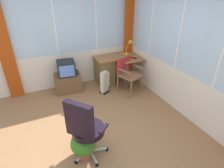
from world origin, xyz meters
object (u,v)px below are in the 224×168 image
at_px(office_chair, 85,127).
at_px(space_heater, 105,82).
at_px(desk, 106,70).
at_px(tv_remote, 134,58).
at_px(tv_on_stand, 68,78).
at_px(desk_lamp, 130,45).
at_px(wooden_armchair, 127,70).
at_px(potted_plant, 84,144).

relative_size(office_chair, space_heater, 1.87).
bearing_deg(desk, tv_remote, -26.48).
bearing_deg(desk, tv_on_stand, 179.72).
xyz_separation_m(desk_lamp, wooden_armchair, (-0.39, -0.56, -0.44)).
xyz_separation_m(office_chair, potted_plant, (-0.02, 0.04, -0.36)).
height_order(desk_lamp, tv_remote, desk_lamp).
distance_m(tv_on_stand, potted_plant, 2.18).
xyz_separation_m(tv_on_stand, space_heater, (0.83, -0.46, -0.07)).
xyz_separation_m(desk_lamp, space_heater, (-0.94, -0.46, -0.71)).
relative_size(desk, space_heater, 2.02).
bearing_deg(desk_lamp, space_heater, -154.01).
height_order(desk, tv_remote, tv_remote).
bearing_deg(wooden_armchair, tv_remote, 34.48).
bearing_deg(tv_remote, space_heater, 167.16).
height_order(tv_on_stand, potted_plant, tv_on_stand).
height_order(desk_lamp, tv_on_stand, desk_lamp).
distance_m(office_chair, space_heater, 2.05).
height_order(tv_remote, space_heater, tv_remote).
bearing_deg(potted_plant, office_chair, -56.30).
distance_m(tv_remote, space_heater, 1.01).
bearing_deg(desk, space_heater, -116.65).
distance_m(tv_remote, office_chair, 2.68).
distance_m(desk_lamp, space_heater, 1.26).
relative_size(tv_remote, tv_on_stand, 0.18).
bearing_deg(office_chair, potted_plant, 123.70).
bearing_deg(desk_lamp, tv_remote, -98.45).
height_order(wooden_armchair, space_heater, wooden_armchair).
bearing_deg(potted_plant, tv_remote, 43.16).
xyz_separation_m(desk, desk_lamp, (0.71, 0.00, 0.61)).
distance_m(desk, potted_plant, 2.52).
bearing_deg(wooden_armchair, space_heater, 168.90).
relative_size(wooden_armchair, space_heater, 1.52).
bearing_deg(tv_remote, desk_lamp, 60.81).
bearing_deg(wooden_armchair, desk_lamp, 55.63).
bearing_deg(office_chair, tv_remote, 44.07).
bearing_deg(tv_remote, office_chair, -156.67).
bearing_deg(tv_on_stand, tv_remote, -11.01).
bearing_deg(potted_plant, desk, 59.14).
bearing_deg(space_heater, wooden_armchair, -11.10).
bearing_deg(tv_remote, desk, 132.77).
bearing_deg(tv_remote, wooden_armchair, -166.26).
bearing_deg(tv_on_stand, desk_lamp, -0.02).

